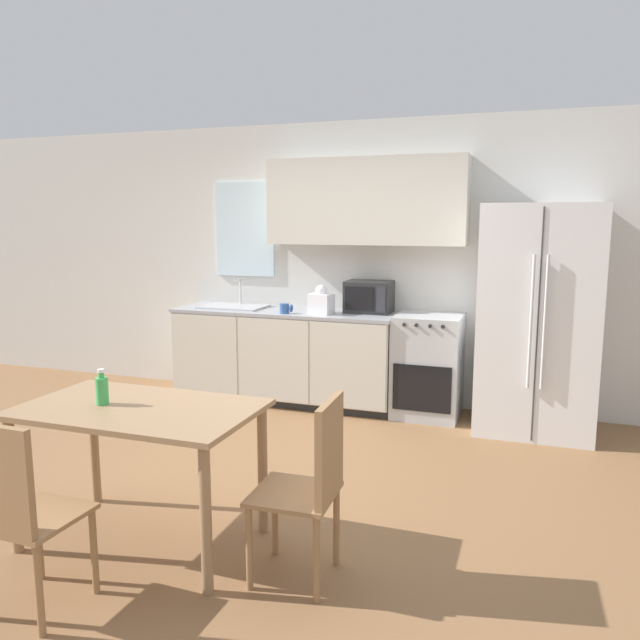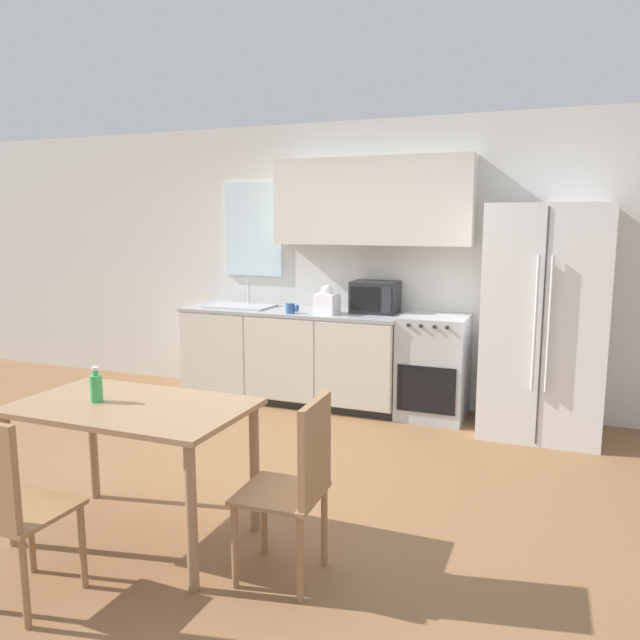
# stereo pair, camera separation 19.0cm
# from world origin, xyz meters

# --- Properties ---
(ground_plane) EXTENTS (12.00, 12.00, 0.00)m
(ground_plane) POSITION_xyz_m (0.00, 0.00, 0.00)
(ground_plane) COLOR olive
(wall_back) EXTENTS (12.00, 0.38, 2.70)m
(wall_back) POSITION_xyz_m (0.05, 2.12, 1.47)
(wall_back) COLOR silver
(wall_back) RESTS_ON ground_plane
(kitchen_counter) EXTENTS (2.20, 0.64, 0.91)m
(kitchen_counter) POSITION_xyz_m (-0.46, 1.82, 0.46)
(kitchen_counter) COLOR #333333
(kitchen_counter) RESTS_ON ground_plane
(oven_range) EXTENTS (0.59, 0.61, 0.93)m
(oven_range) POSITION_xyz_m (0.93, 1.83, 0.46)
(oven_range) COLOR #B7BABC
(oven_range) RESTS_ON ground_plane
(refrigerator) EXTENTS (0.94, 0.82, 1.90)m
(refrigerator) POSITION_xyz_m (1.85, 1.74, 0.95)
(refrigerator) COLOR white
(refrigerator) RESTS_ON ground_plane
(kitchen_sink) EXTENTS (0.64, 0.42, 0.28)m
(kitchen_sink) POSITION_xyz_m (-1.02, 1.83, 0.92)
(kitchen_sink) COLOR #B7BABC
(kitchen_sink) RESTS_ON kitchen_counter
(microwave) EXTENTS (0.43, 0.32, 0.30)m
(microwave) POSITION_xyz_m (0.34, 1.94, 1.06)
(microwave) COLOR #282828
(microwave) RESTS_ON kitchen_counter
(coffee_mug) EXTENTS (0.12, 0.09, 0.09)m
(coffee_mug) POSITION_xyz_m (-0.38, 1.62, 0.96)
(coffee_mug) COLOR #335999
(coffee_mug) RESTS_ON kitchen_counter
(grocery_bag_0) EXTENTS (0.22, 0.20, 0.27)m
(grocery_bag_0) POSITION_xyz_m (-0.05, 1.72, 1.02)
(grocery_bag_0) COLOR white
(grocery_bag_0) RESTS_ON kitchen_counter
(dining_table) EXTENTS (1.28, 0.76, 0.78)m
(dining_table) POSITION_xyz_m (-0.17, -0.97, 0.67)
(dining_table) COLOR #997551
(dining_table) RESTS_ON ground_plane
(dining_chair_near) EXTENTS (0.41, 0.41, 0.93)m
(dining_chair_near) POSITION_xyz_m (-0.27, -1.73, 0.54)
(dining_chair_near) COLOR #997047
(dining_chair_near) RESTS_ON ground_plane
(dining_chair_side) EXTENTS (0.41, 0.41, 0.93)m
(dining_chair_side) POSITION_xyz_m (0.85, -1.01, 0.54)
(dining_chair_side) COLOR #997047
(dining_chair_side) RESTS_ON ground_plane
(drink_bottle) EXTENTS (0.07, 0.07, 0.20)m
(drink_bottle) POSITION_xyz_m (-0.38, -1.00, 0.86)
(drink_bottle) COLOR #3FB259
(drink_bottle) RESTS_ON dining_table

